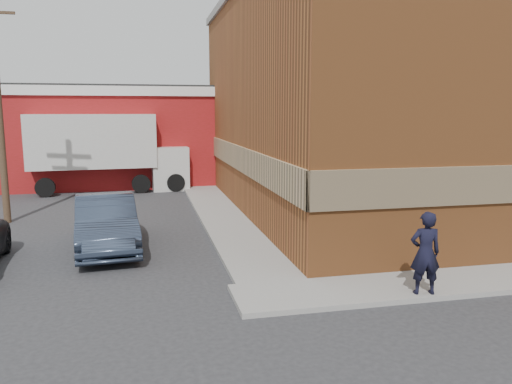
{
  "coord_description": "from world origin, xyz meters",
  "views": [
    {
      "loc": [
        -2.33,
        -11.23,
        4.19
      ],
      "look_at": [
        0.8,
        2.7,
        1.88
      ],
      "focal_mm": 35.0,
      "sensor_mm": 36.0,
      "label": 1
    }
  ],
  "objects": [
    {
      "name": "warehouse",
      "position": [
        -6.0,
        20.0,
        2.81
      ],
      "size": [
        16.3,
        8.3,
        5.6
      ],
      "color": "maroon",
      "rests_on": "ground"
    },
    {
      "name": "sedan",
      "position": [
        -3.54,
        4.33,
        0.82
      ],
      "size": [
        2.22,
        5.13,
        1.64
      ],
      "primitive_type": "imported",
      "rotation": [
        0.0,
        0.0,
        0.1
      ],
      "color": "#323E53",
      "rests_on": "ground"
    },
    {
      "name": "box_truck",
      "position": [
        -4.12,
        16.04,
        2.34
      ],
      "size": [
        8.35,
        2.94,
        4.06
      ],
      "rotation": [
        0.0,
        0.0,
        0.06
      ],
      "color": "silver",
      "rests_on": "ground"
    },
    {
      "name": "ground",
      "position": [
        0.0,
        0.0,
        0.0
      ],
      "size": [
        90.0,
        90.0,
        0.0
      ],
      "primitive_type": "plane",
      "color": "#28282B",
      "rests_on": "ground"
    },
    {
      "name": "man",
      "position": [
        3.72,
        -1.55,
        1.07
      ],
      "size": [
        0.76,
        0.56,
        1.89
      ],
      "primitive_type": "imported",
      "rotation": [
        0.0,
        0.0,
        2.97
      ],
      "color": "black",
      "rests_on": "sidewalk_south"
    },
    {
      "name": "brick_building",
      "position": [
        8.5,
        9.0,
        4.68
      ],
      "size": [
        14.25,
        18.25,
        9.36
      ],
      "color": "#965326",
      "rests_on": "ground"
    },
    {
      "name": "sidewalk_west",
      "position": [
        0.6,
        9.0,
        0.06
      ],
      "size": [
        1.8,
        18.0,
        0.12
      ],
      "primitive_type": "cube",
      "color": "gray",
      "rests_on": "ground"
    }
  ]
}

